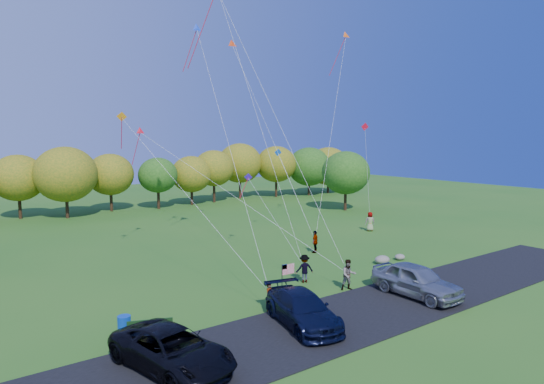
{
  "coord_description": "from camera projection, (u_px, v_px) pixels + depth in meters",
  "views": [
    {
      "loc": [
        -19.27,
        -21.01,
        9.32
      ],
      "look_at": [
        0.7,
        6.0,
        5.42
      ],
      "focal_mm": 32.0,
      "sensor_mm": 36.0,
      "label": 1
    }
  ],
  "objects": [
    {
      "name": "minivan_navy",
      "position": [
        302.0,
        309.0,
        23.77
      ],
      "size": [
        3.49,
        5.91,
        1.61
      ],
      "primitive_type": "imported",
      "rotation": [
        0.0,
        0.0,
        -0.24
      ],
      "color": "black",
      "rests_on": "asphalt_lane"
    },
    {
      "name": "boulder_far",
      "position": [
        400.0,
        257.0,
        36.57
      ],
      "size": [
        0.85,
        0.71,
        0.44
      ],
      "primitive_type": "ellipsoid",
      "color": "gray",
      "rests_on": "ground"
    },
    {
      "name": "minivan_dark",
      "position": [
        172.0,
        349.0,
        19.26
      ],
      "size": [
        3.83,
        6.24,
        1.61
      ],
      "primitive_type": "imported",
      "rotation": [
        0.0,
        0.0,
        0.21
      ],
      "color": "black",
      "rests_on": "asphalt_lane"
    },
    {
      "name": "ground",
      "position": [
        322.0,
        291.0,
        29.23
      ],
      "size": [
        140.0,
        140.0,
        0.0
      ],
      "primitive_type": "plane",
      "color": "#265E1B",
      "rests_on": "ground"
    },
    {
      "name": "kites_aloft",
      "position": [
        228.0,
        24.0,
        38.03
      ],
      "size": [
        23.48,
        7.42,
        20.81
      ],
      "color": "#D14917",
      "rests_on": "ground"
    },
    {
      "name": "flag_assembly",
      "position": [
        286.0,
        275.0,
        26.52
      ],
      "size": [
        0.88,
        0.57,
        2.37
      ],
      "color": "black",
      "rests_on": "ground"
    },
    {
      "name": "flyer_e",
      "position": [
        370.0,
        222.0,
        47.59
      ],
      "size": [
        1.1,
        0.98,
        1.89
      ],
      "primitive_type": "imported",
      "rotation": [
        0.0,
        0.0,
        2.62
      ],
      "color": "#4C4C59",
      "rests_on": "ground"
    },
    {
      "name": "boulder_near",
      "position": [
        382.0,
        260.0,
        35.46
      ],
      "size": [
        1.21,
        0.95,
        0.61
      ],
      "primitive_type": "ellipsoid",
      "color": "slate",
      "rests_on": "ground"
    },
    {
      "name": "park_bench",
      "position": [
        149.0,
        330.0,
        21.87
      ],
      "size": [
        1.94,
        1.02,
        1.11
      ],
      "rotation": [
        0.0,
        0.0,
        -0.37
      ],
      "color": "black",
      "rests_on": "ground"
    },
    {
      "name": "trash_barrel",
      "position": [
        124.0,
        325.0,
        22.75
      ],
      "size": [
        0.61,
        0.61,
        0.92
      ],
      "primitive_type": "cylinder",
      "color": "#0B39A7",
      "rests_on": "ground"
    },
    {
      "name": "asphalt_lane",
      "position": [
        372.0,
        310.0,
        26.03
      ],
      "size": [
        44.0,
        6.0,
        0.06
      ],
      "primitive_type": "cube",
      "color": "black",
      "rests_on": "ground"
    },
    {
      "name": "minivan_silver",
      "position": [
        416.0,
        280.0,
        28.07
      ],
      "size": [
        2.34,
        5.58,
        1.88
      ],
      "primitive_type": "imported",
      "rotation": [
        0.0,
        0.0,
        -0.02
      ],
      "color": "#979BA1",
      "rests_on": "asphalt_lane"
    },
    {
      "name": "flyer_a",
      "position": [
        270.0,
        297.0,
        25.85
      ],
      "size": [
        0.66,
        0.53,
        1.56
      ],
      "primitive_type": "imported",
      "rotation": [
        0.0,
        0.0,
        0.32
      ],
      "color": "#4C4C59",
      "rests_on": "ground"
    },
    {
      "name": "treeline",
      "position": [
        125.0,
        174.0,
        58.23
      ],
      "size": [
        76.47,
        27.34,
        8.38
      ],
      "color": "#3D2516",
      "rests_on": "ground"
    },
    {
      "name": "flyer_c",
      "position": [
        304.0,
        269.0,
        30.89
      ],
      "size": [
        1.33,
        1.05,
        1.8
      ],
      "primitive_type": "imported",
      "rotation": [
        0.0,
        0.0,
        2.77
      ],
      "color": "#4C4C59",
      "rests_on": "ground"
    },
    {
      "name": "flyer_b",
      "position": [
        349.0,
        275.0,
        29.34
      ],
      "size": [
        1.14,
        1.04,
        1.89
      ],
      "primitive_type": "imported",
      "rotation": [
        0.0,
        0.0,
        -0.45
      ],
      "color": "#4C4C59",
      "rests_on": "ground"
    },
    {
      "name": "flyer_d",
      "position": [
        315.0,
        242.0,
        38.74
      ],
      "size": [
        1.13,
        0.91,
        1.8
      ],
      "primitive_type": "imported",
      "rotation": [
        0.0,
        0.0,
        3.66
      ],
      "color": "#4C4C59",
      "rests_on": "ground"
    }
  ]
}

